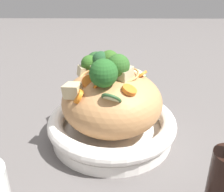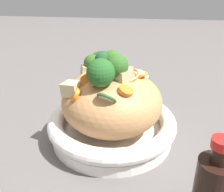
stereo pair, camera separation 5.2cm
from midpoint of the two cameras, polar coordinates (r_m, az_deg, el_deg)
The scene contains 7 objects.
ground_plane at distance 0.57m, azimuth 2.65°, elevation -8.93°, with size 3.00×3.00×0.00m, color #595453.
serving_bowl at distance 0.55m, azimuth 2.71°, elevation -6.54°, with size 0.26×0.26×0.05m.
noodle_heap at distance 0.52m, azimuth 2.84°, elevation -1.25°, with size 0.20×0.20×0.13m.
broccoli_florets at distance 0.51m, azimuth 1.25°, elevation 6.61°, with size 0.11×0.17×0.07m.
carrot_coins at distance 0.47m, azimuth 1.92°, elevation 2.47°, with size 0.14×0.10×0.04m.
zucchini_slices at distance 0.50m, azimuth 6.30°, elevation 2.29°, with size 0.09×0.17×0.03m.
chicken_chunks at distance 0.50m, azimuth -0.29°, elevation 4.16°, with size 0.13×0.12×0.05m.
Camera 2 is at (0.06, -0.46, 0.32)m, focal length 42.28 mm.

